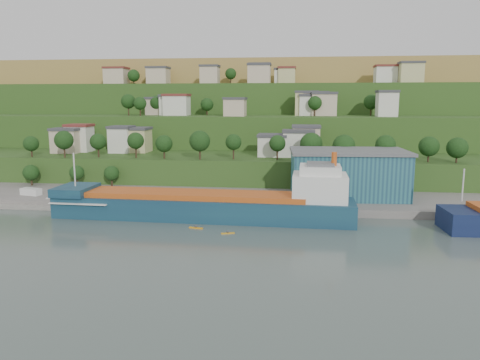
% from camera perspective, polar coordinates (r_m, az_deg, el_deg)
% --- Properties ---
extents(ground, '(500.00, 500.00, 0.00)m').
position_cam_1_polar(ground, '(102.91, -4.08, -6.12)').
color(ground, '#475751').
rests_on(ground, ground).
extents(quay, '(220.00, 26.00, 4.00)m').
position_cam_1_polar(quay, '(128.21, 7.18, -2.99)').
color(quay, slate).
rests_on(quay, ground).
extents(pebble_beach, '(40.00, 18.00, 2.40)m').
position_cam_1_polar(pebble_beach, '(143.18, -24.43, -2.46)').
color(pebble_beach, slate).
rests_on(pebble_beach, ground).
extents(hillside, '(360.00, 210.51, 96.00)m').
position_cam_1_polar(hillside, '(267.96, 2.88, 3.72)').
color(hillside, '#284719').
rests_on(hillside, ground).
extents(cargo_ship_near, '(71.96, 13.03, 18.44)m').
position_cam_1_polar(cargo_ship_near, '(112.02, -3.44, -3.24)').
color(cargo_ship_near, '#122C45').
rests_on(cargo_ship_near, ground).
extents(warehouse, '(32.06, 20.78, 12.80)m').
position_cam_1_polar(warehouse, '(130.32, 13.01, 0.82)').
color(warehouse, navy).
rests_on(warehouse, quay).
extents(caravan, '(6.16, 3.72, 2.68)m').
position_cam_1_polar(caravan, '(142.24, -24.12, -1.47)').
color(caravan, silver).
rests_on(caravan, pebble_beach).
extents(dinghy, '(4.64, 2.97, 0.87)m').
position_cam_1_polar(dinghy, '(135.52, -21.66, -2.21)').
color(dinghy, silver).
rests_on(dinghy, pebble_beach).
extents(kayak_orange, '(3.24, 1.16, 0.80)m').
position_cam_1_polar(kayak_orange, '(104.41, -5.39, -5.77)').
color(kayak_orange, orange).
rests_on(kayak_orange, ground).
extents(kayak_yellow, '(2.92, 1.35, 0.73)m').
position_cam_1_polar(kayak_yellow, '(100.00, -1.50, -6.44)').
color(kayak_yellow, '#C48917').
rests_on(kayak_yellow, ground).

